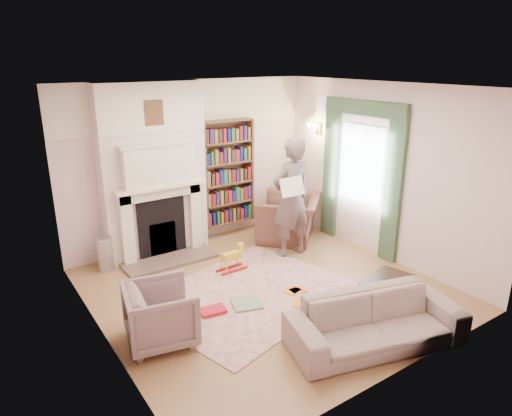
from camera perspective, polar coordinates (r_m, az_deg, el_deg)
floor at (r=6.61m, az=1.24°, el=-10.07°), size 4.50×4.50×0.00m
ceiling at (r=5.82m, az=1.43°, el=14.93°), size 4.50×4.50×0.00m
wall_back at (r=7.95m, az=-8.17°, el=5.50°), size 4.50×0.00×4.50m
wall_front at (r=4.54m, az=18.10°, el=-5.28°), size 4.50×0.00×4.50m
wall_left at (r=5.17m, az=-19.47°, el=-2.54°), size 0.00×4.50×4.50m
wall_right at (r=7.56m, az=15.40°, el=4.34°), size 0.00×4.50×4.50m
fireplace at (r=7.48m, az=-12.64°, el=4.31°), size 1.70×0.58×2.80m
bookcase at (r=8.19m, az=-3.61°, el=4.41°), size 1.00×0.24×1.85m
window at (r=7.79m, az=13.15°, el=5.32°), size 0.02×0.90×1.30m
curtain_left at (r=7.39m, az=16.77°, el=2.29°), size 0.07×0.32×2.40m
curtain_right at (r=8.30m, az=9.33°, el=4.58°), size 0.07×0.32×2.40m
pelmet at (r=7.61m, az=13.42°, el=12.11°), size 0.09×1.70×0.24m
wall_sconce at (r=8.34m, az=6.82°, el=9.67°), size 0.20×0.24×0.24m
rug at (r=6.48m, az=-1.03°, el=-10.67°), size 3.12×2.68×0.01m
armchair_reading at (r=8.27m, az=4.18°, el=-1.22°), size 1.55×1.54×0.76m
armchair_left at (r=5.46m, az=-11.81°, el=-12.87°), size 0.92×0.90×0.71m
sofa at (r=5.51m, az=14.74°, el=-13.58°), size 2.14×1.30×0.59m
man_reading at (r=7.37m, az=4.43°, el=1.25°), size 0.72×0.47×1.97m
newspaper at (r=7.05m, az=4.53°, el=2.68°), size 0.43×0.12×0.29m
coffee_table at (r=6.24m, az=15.97°, el=-10.36°), size 0.79×0.61×0.45m
paraffin_heater at (r=7.40m, az=-18.36°, el=-5.48°), size 0.30×0.30×0.55m
rocking_horse at (r=7.04m, az=-3.05°, el=-6.33°), size 0.48×0.20×0.42m
board_game at (r=6.21m, az=-1.22°, el=-11.82°), size 0.47×0.47×0.03m
game_box_lid at (r=6.05m, az=-5.43°, el=-12.67°), size 0.35×0.26×0.05m
comic_annuals at (r=6.45m, az=5.12°, el=-10.73°), size 0.48×0.58×0.02m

